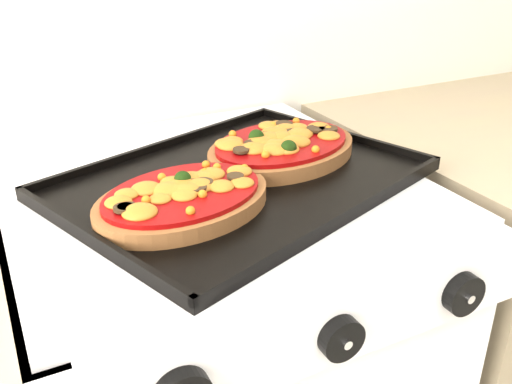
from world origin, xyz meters
TOP-DOWN VIEW (x-y plane):
  - control_panel at (-0.04, 1.39)m, footprint 0.60×0.02m
  - knob_center at (-0.03, 1.37)m, footprint 0.05×0.02m
  - knob_right at (0.15, 1.37)m, footprint 0.05×0.02m
  - baking_tray at (-0.01, 1.66)m, footprint 0.60×0.52m
  - pizza_left at (-0.12, 1.61)m, footprint 0.28×0.23m
  - pizza_right at (0.09, 1.71)m, footprint 0.30×0.25m

SIDE VIEW (x-z plane):
  - control_panel at x=-0.04m, z-range 0.81..0.90m
  - knob_center at x=-0.03m, z-range 0.83..0.88m
  - knob_right at x=0.15m, z-range 0.83..0.88m
  - baking_tray at x=-0.01m, z-range 0.91..0.93m
  - pizza_left at x=-0.12m, z-range 0.92..0.96m
  - pizza_right at x=0.09m, z-range 0.92..0.96m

